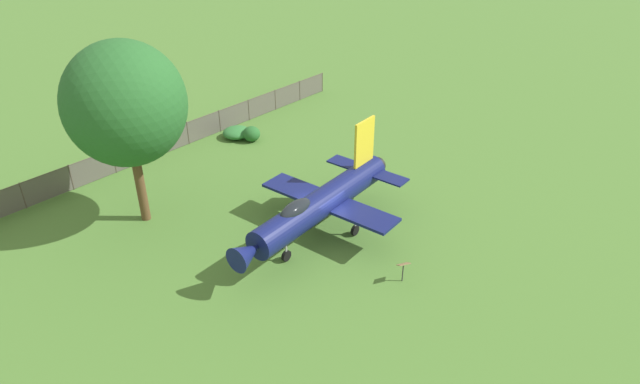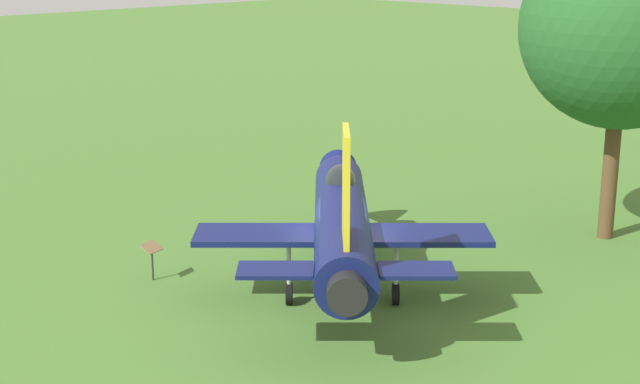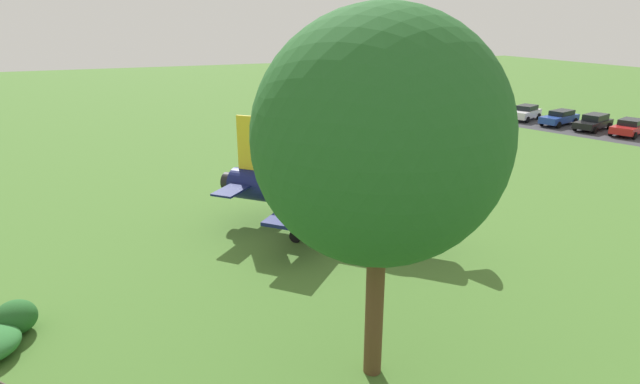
# 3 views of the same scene
# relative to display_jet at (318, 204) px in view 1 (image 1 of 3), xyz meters

# --- Properties ---
(ground_plane) EXTENTS (200.00, 200.00, 0.00)m
(ground_plane) POSITION_rel_display_jet_xyz_m (0.25, -0.25, -2.09)
(ground_plane) COLOR #47722D
(display_jet) EXTENTS (10.30, 10.33, 5.49)m
(display_jet) POSITION_rel_display_jet_xyz_m (0.00, 0.00, 0.00)
(display_jet) COLOR #111951
(display_jet) RESTS_ON ground_plane
(shade_tree) EXTENTS (6.64, 6.34, 10.33)m
(shade_tree) POSITION_rel_display_jet_xyz_m (3.15, 9.64, 4.93)
(shade_tree) COLOR brown
(shade_tree) RESTS_ON ground_plane
(perimeter_fence) EXTENTS (25.67, 29.31, 1.74)m
(perimeter_fence) POSITION_rel_display_jet_xyz_m (10.17, 11.26, -1.17)
(perimeter_fence) COLOR #4C4238
(perimeter_fence) RESTS_ON ground_plane
(shrub_near_fence) EXTENTS (1.32, 1.28, 1.12)m
(shrub_near_fence) POSITION_rel_display_jet_xyz_m (13.06, 3.29, -1.53)
(shrub_near_fence) COLOR #235B26
(shrub_near_fence) RESTS_ON ground_plane
(shrub_by_tree) EXTENTS (2.03, 2.09, 0.81)m
(shrub_by_tree) POSITION_rel_display_jet_xyz_m (13.80, 4.38, -1.68)
(shrub_by_tree) COLOR #2D7033
(shrub_by_tree) RESTS_ON ground_plane
(info_plaque) EXTENTS (0.52, 0.67, 1.14)m
(info_plaque) POSITION_rel_display_jet_xyz_m (-4.30, -3.58, -1.24)
(info_plaque) COLOR #333333
(info_plaque) RESTS_ON ground_plane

